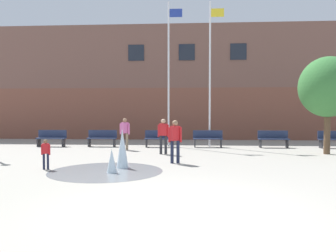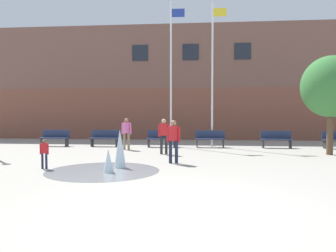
{
  "view_description": "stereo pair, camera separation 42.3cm",
  "coord_description": "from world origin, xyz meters",
  "views": [
    {
      "loc": [
        0.11,
        -6.28,
        1.85
      ],
      "look_at": [
        -0.75,
        7.62,
        1.3
      ],
      "focal_mm": 35.0,
      "sensor_mm": 36.0,
      "label": 1
    },
    {
      "loc": [
        0.53,
        -6.24,
        1.85
      ],
      "look_at": [
        -0.75,
        7.62,
        1.3
      ],
      "focal_mm": 35.0,
      "sensor_mm": 36.0,
      "label": 2
    }
  ],
  "objects": [
    {
      "name": "flagpole_right",
      "position": [
        1.32,
        11.92,
        4.22
      ],
      "size": [
        0.8,
        0.1,
        7.95
      ],
      "color": "silver",
      "rests_on": "ground"
    },
    {
      "name": "park_bench_under_right_flagpole",
      "position": [
        4.66,
        11.48,
        0.48
      ],
      "size": [
        1.6,
        0.44,
        0.91
      ],
      "color": "#28282D",
      "rests_on": "ground"
    },
    {
      "name": "park_bench_center",
      "position": [
        1.17,
        11.49,
        0.48
      ],
      "size": [
        1.6,
        0.44,
        0.91
      ],
      "color": "#28282D",
      "rests_on": "ground"
    },
    {
      "name": "flagpole_left",
      "position": [
        -0.95,
        11.92,
        4.24
      ],
      "size": [
        0.8,
        0.1,
        7.98
      ],
      "color": "silver",
      "rests_on": "ground"
    },
    {
      "name": "child_with_pink_shirt",
      "position": [
        -4.55,
        4.12,
        0.58
      ],
      "size": [
        0.31,
        0.21,
        0.99
      ],
      "rotation": [
        0.0,
        0.0,
        -2.67
      ],
      "color": "#1E233D",
      "rests_on": "ground"
    },
    {
      "name": "park_bench_far_left",
      "position": [
        -7.43,
        11.31,
        0.48
      ],
      "size": [
        1.6,
        0.44,
        0.91
      ],
      "color": "#28282D",
      "rests_on": "ground"
    },
    {
      "name": "adult_near_bench",
      "position": [
        -1.0,
        8.33,
        0.93
      ],
      "size": [
        0.5,
        0.32,
        1.59
      ],
      "rotation": [
        0.0,
        0.0,
        2.71
      ],
      "color": "#28282D",
      "rests_on": "ground"
    },
    {
      "name": "park_bench_left_of_flagpoles",
      "position": [
        -4.63,
        11.46,
        0.48
      ],
      "size": [
        1.6,
        0.44,
        0.91
      ],
      "color": "#28282D",
      "rests_on": "ground"
    },
    {
      "name": "park_bench_under_left_flagpole",
      "position": [
        -1.45,
        11.39,
        0.48
      ],
      "size": [
        1.6,
        0.44,
        0.91
      ],
      "color": "#28282D",
      "rests_on": "ground"
    },
    {
      "name": "library_building",
      "position": [
        0.0,
        19.37,
        4.0
      ],
      "size": [
        36.0,
        6.05,
        8.0
      ],
      "color": "brown",
      "rests_on": "ground"
    },
    {
      "name": "splash_fountain",
      "position": [
        -2.24,
        4.25,
        0.43
      ],
      "size": [
        3.61,
        3.61,
        1.31
      ],
      "color": "gray",
      "rests_on": "ground"
    },
    {
      "name": "ground_plane",
      "position": [
        0.0,
        0.0,
        0.0
      ],
      "size": [
        100.0,
        100.0,
        0.0
      ],
      "primitive_type": "plane",
      "color": "#9E998E"
    },
    {
      "name": "adult_watching",
      "position": [
        -3.07,
        9.95,
        0.93
      ],
      "size": [
        0.5,
        0.39,
        1.59
      ],
      "rotation": [
        0.0,
        0.0,
        -2.25
      ],
      "color": "#89755B",
      "rests_on": "ground"
    },
    {
      "name": "street_tree_near_building",
      "position": [
        6.36,
        8.84,
        3.01
      ],
      "size": [
        2.55,
        2.55,
        4.38
      ],
      "color": "brown",
      "rests_on": "ground"
    },
    {
      "name": "park_bench_near_trashcan",
      "position": [
        7.8,
        11.44,
        0.48
      ],
      "size": [
        1.6,
        0.44,
        0.91
      ],
      "color": "#28282D",
      "rests_on": "ground"
    },
    {
      "name": "adult_in_red",
      "position": [
        -0.37,
        5.71,
        0.93
      ],
      "size": [
        0.5,
        0.37,
        1.59
      ],
      "rotation": [
        0.0,
        0.0,
        -2.43
      ],
      "color": "#1E233D",
      "rests_on": "ground"
    }
  ]
}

